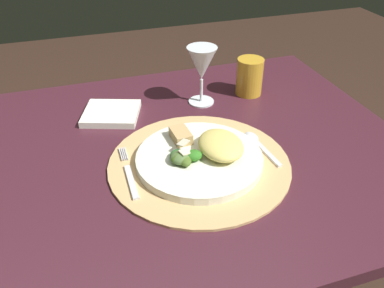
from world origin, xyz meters
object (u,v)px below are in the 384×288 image
object	(u,v)px
dining_table	(166,191)
amber_tumbler	(249,77)
fork	(129,174)
spoon	(257,142)
napkin	(111,113)
dinner_plate	(199,159)
wine_glass	(202,65)

from	to	relation	value
dining_table	amber_tumbler	size ratio (longest dim) A/B	11.07
amber_tumbler	fork	bearing A→B (deg)	-145.30
fork	spoon	distance (m)	0.30
napkin	dinner_plate	bearing A→B (deg)	-60.31
napkin	amber_tumbler	bearing A→B (deg)	1.58
dinner_plate	amber_tumbler	bearing A→B (deg)	48.74
amber_tumbler	dinner_plate	bearing A→B (deg)	-131.26
napkin	amber_tumbler	distance (m)	0.39
dinner_plate	fork	xyz separation A→B (m)	(-0.15, 0.00, -0.01)
fork	wine_glass	xyz separation A→B (m)	(0.24, 0.26, 0.10)
spoon	napkin	bearing A→B (deg)	141.93
napkin	amber_tumbler	xyz separation A→B (m)	(0.38, 0.01, 0.04)
wine_glass	amber_tumbler	distance (m)	0.15
fork	wine_glass	world-z (taller)	wine_glass
fork	wine_glass	size ratio (longest dim) A/B	1.12
wine_glass	fork	bearing A→B (deg)	-133.33
fork	dining_table	bearing A→B (deg)	36.75
dining_table	napkin	xyz separation A→B (m)	(-0.09, 0.19, 0.12)
fork	napkin	world-z (taller)	napkin
dinner_plate	napkin	xyz separation A→B (m)	(-0.15, 0.26, -0.01)
napkin	amber_tumbler	size ratio (longest dim) A/B	1.34
dining_table	napkin	bearing A→B (deg)	114.58
dining_table	amber_tumbler	distance (m)	0.39
dinner_plate	fork	world-z (taller)	dinner_plate
dining_table	spoon	size ratio (longest dim) A/B	7.83
dinner_plate	napkin	world-z (taller)	dinner_plate
amber_tumbler	spoon	bearing A→B (deg)	-110.36
napkin	spoon	bearing A→B (deg)	-38.07
amber_tumbler	wine_glass	bearing A→B (deg)	-176.23
spoon	napkin	xyz separation A→B (m)	(-0.29, 0.23, -0.00)
dinner_plate	dining_table	bearing A→B (deg)	131.45
fork	spoon	bearing A→B (deg)	4.98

